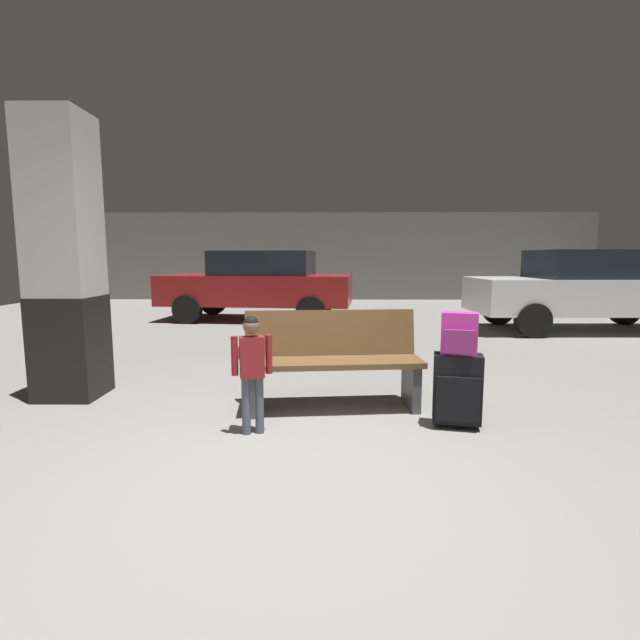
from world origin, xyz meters
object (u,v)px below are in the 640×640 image
structural_pillar (65,260)px  bench (332,360)px  backpack_bright (459,334)px  child (252,362)px  parked_car_side (587,288)px  suitcase (457,389)px  parked_car_far (259,283)px

structural_pillar → bench: (2.57, -0.34, -0.91)m
backpack_bright → child: (-1.64, -0.15, -0.20)m
parked_car_side → bench: bearing=-136.1°
bench → child: size_ratio=1.76×
suitcase → backpack_bright: backpack_bright is taller
structural_pillar → suitcase: structural_pillar is taller
bench → suitcase: bearing=-27.0°
bench → backpack_bright: backpack_bright is taller
parked_car_far → parked_car_side: bearing=-13.5°
bench → child: bearing=-133.9°
suitcase → parked_car_far: parked_car_far is taller
backpack_bright → parked_car_far: 7.16m
structural_pillar → suitcase: 3.82m
suitcase → parked_car_side: parked_car_side is taller
bench → parked_car_side: bearing=43.9°
structural_pillar → bench: 2.75m
child → parked_car_far: bearing=97.2°
suitcase → parked_car_far: 7.18m
parked_car_side → child: bearing=-135.9°
suitcase → parked_car_far: size_ratio=0.14×
child → parked_car_side: (5.49, 5.33, 0.23)m
structural_pillar → backpack_bright: 3.72m
child → parked_car_side: parked_car_side is taller
backpack_bright → child: 1.66m
backpack_bright → parked_car_side: (3.85, 5.18, 0.03)m
bench → suitcase: bench is taller
backpack_bright → parked_car_side: size_ratio=0.08×
backpack_bright → parked_car_far: (-2.51, 6.71, 0.03)m
parked_car_far → parked_car_side: same height
backpack_bright → parked_car_side: 6.45m
bench → parked_car_side: size_ratio=0.40×
structural_pillar → child: bearing=-27.2°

